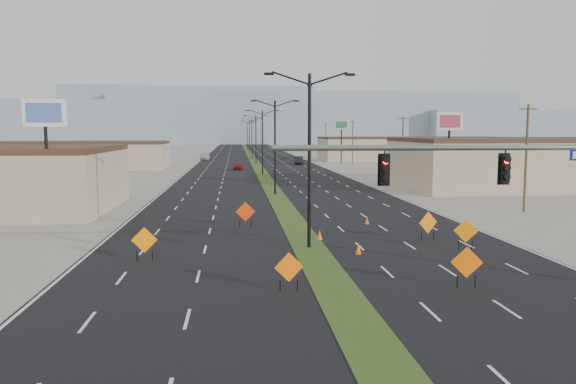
{
  "coord_description": "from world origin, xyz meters",
  "views": [
    {
      "loc": [
        -4.2,
        -19.84,
        6.74
      ],
      "look_at": [
        -1.15,
        12.8,
        3.2
      ],
      "focal_mm": 35.0,
      "sensor_mm": 36.0,
      "label": 1
    }
  ],
  "objects": [
    {
      "name": "construction_sign_4",
      "position": [
        8.79,
        10.49,
        1.07
      ],
      "size": [
        1.33,
        0.37,
        1.81
      ],
      "rotation": [
        0.0,
        0.0,
        -0.25
      ],
      "color": "orange",
      "rests_on": "ground"
    },
    {
      "name": "construction_sign_2",
      "position": [
        -3.56,
        19.27,
        1.08
      ],
      "size": [
        1.37,
        0.2,
        1.83
      ],
      "rotation": [
        0.0,
        0.0,
        0.12
      ],
      "color": "red",
      "rests_on": "ground"
    },
    {
      "name": "construction_sign_1",
      "position": [
        -2.01,
        3.21,
        0.99
      ],
      "size": [
        1.25,
        0.26,
        1.69
      ],
      "rotation": [
        0.0,
        0.0,
        0.17
      ],
      "color": "#F55E05",
      "rests_on": "ground"
    },
    {
      "name": "building_se_far",
      "position": [
        38.0,
        110.0,
        2.5
      ],
      "size": [
        44.0,
        16.0,
        5.0
      ],
      "primitive_type": "cube",
      "color": "tan",
      "rests_on": "ground"
    },
    {
      "name": "cone_1",
      "position": [
        2.49,
        10.06,
        0.3
      ],
      "size": [
        0.47,
        0.47,
        0.6
      ],
      "primitive_type": "cone",
      "rotation": [
        0.0,
        0.0,
        0.43
      ],
      "color": "#DB6404",
      "rests_on": "ground"
    },
    {
      "name": "mesa_west",
      "position": [
        -120.0,
        280.0,
        11.0
      ],
      "size": [
        180.0,
        50.0,
        22.0
      ],
      "primitive_type": "cube",
      "color": "#899AAA",
      "rests_on": "ground"
    },
    {
      "name": "streetlight_4",
      "position": [
        0.0,
        124.0,
        5.42
      ],
      "size": [
        5.15,
        0.24,
        10.02
      ],
      "color": "black",
      "rests_on": "ground"
    },
    {
      "name": "median_strip",
      "position": [
        0.0,
        100.0,
        0.0
      ],
      "size": [
        2.0,
        400.0,
        0.04
      ],
      "primitive_type": "cube",
      "color": "#284B1A",
      "rests_on": "ground"
    },
    {
      "name": "car_mid",
      "position": [
        8.85,
        95.45,
        0.8
      ],
      "size": [
        2.31,
        5.05,
        1.61
      ],
      "primitive_type": "imported",
      "rotation": [
        0.0,
        0.0,
        -0.13
      ],
      "color": "black",
      "rests_on": "ground"
    },
    {
      "name": "mesa_east",
      "position": [
        180.0,
        290.0,
        9.0
      ],
      "size": [
        160.0,
        50.0,
        18.0
      ],
      "primitive_type": "cube",
      "color": "#899AAA",
      "rests_on": "ground"
    },
    {
      "name": "utility_pole_1",
      "position": [
        20.0,
        60.0,
        4.67
      ],
      "size": [
        1.6,
        0.2,
        9.0
      ],
      "color": "#4C3823",
      "rests_on": "ground"
    },
    {
      "name": "utility_pole_0",
      "position": [
        20.0,
        25.0,
        4.67
      ],
      "size": [
        1.6,
        0.2,
        9.0
      ],
      "color": "#4C3823",
      "rests_on": "ground"
    },
    {
      "name": "pole_sign_west",
      "position": [
        -17.81,
        22.18,
        7.37
      ],
      "size": [
        2.95,
        1.07,
        9.06
      ],
      "rotation": [
        0.0,
        0.0,
        0.25
      ],
      "color": "black",
      "rests_on": "ground"
    },
    {
      "name": "streetlight_2",
      "position": [
        0.0,
        68.0,
        5.42
      ],
      "size": [
        5.15,
        0.24,
        10.02
      ],
      "color": "black",
      "rests_on": "ground"
    },
    {
      "name": "utility_pole_3",
      "position": [
        20.0,
        130.0,
        4.67
      ],
      "size": [
        1.6,
        0.2,
        9.0
      ],
      "color": "#4C3823",
      "rests_on": "ground"
    },
    {
      "name": "signal_mast",
      "position": [
        8.56,
        2.0,
        4.79
      ],
      "size": [
        16.3,
        0.6,
        8.0
      ],
      "color": "slate",
      "rests_on": "ground"
    },
    {
      "name": "mesa_backdrop",
      "position": [
        -30.0,
        320.0,
        16.0
      ],
      "size": [
        140.0,
        50.0,
        32.0
      ],
      "primitive_type": "cube",
      "color": "#899AAA",
      "rests_on": "ground"
    },
    {
      "name": "car_left",
      "position": [
        -3.79,
        79.48,
        0.67
      ],
      "size": [
        1.73,
        3.98,
        1.33
      ],
      "primitive_type": "imported",
      "rotation": [
        0.0,
        0.0,
        -0.04
      ],
      "color": "maroon",
      "rests_on": "ground"
    },
    {
      "name": "construction_sign_5",
      "position": [
        7.62,
        13.48,
        1.08
      ],
      "size": [
        1.29,
        0.52,
        1.82
      ],
      "rotation": [
        0.0,
        0.0,
        0.36
      ],
      "color": "orange",
      "rests_on": "ground"
    },
    {
      "name": "cone_0",
      "position": [
        0.98,
        14.34,
        0.3
      ],
      "size": [
        0.4,
        0.4,
        0.61
      ],
      "primitive_type": "cone",
      "rotation": [
        0.0,
        0.0,
        0.11
      ],
      "color": "orange",
      "rests_on": "ground"
    },
    {
      "name": "cone_3",
      "position": [
        -3.26,
        24.47,
        0.29
      ],
      "size": [
        0.47,
        0.47,
        0.59
      ],
      "primitive_type": "cone",
      "rotation": [
        0.0,
        0.0,
        0.44
      ],
      "color": "orange",
      "rests_on": "ground"
    },
    {
      "name": "mesa_center",
      "position": [
        40.0,
        300.0,
        14.0
      ],
      "size": [
        220.0,
        50.0,
        28.0
      ],
      "primitive_type": "cube",
      "color": "#899AAA",
      "rests_on": "ground"
    },
    {
      "name": "pole_sign_east_far",
      "position": [
        18.12,
        97.61,
        7.48
      ],
      "size": [
        2.92,
        1.42,
        9.19
      ],
      "rotation": [
        0.0,
        0.0,
        -0.37
      ],
      "color": "black",
      "rests_on": "ground"
    },
    {
      "name": "streetlight_0",
      "position": [
        0.0,
        12.0,
        5.42
      ],
      "size": [
        5.15,
        0.24,
        10.02
      ],
      "color": "black",
      "rests_on": "ground"
    },
    {
      "name": "streetlight_6",
      "position": [
        0.0,
        180.0,
        5.42
      ],
      "size": [
        5.15,
        0.24,
        10.02
      ],
      "color": "black",
      "rests_on": "ground"
    },
    {
      "name": "pole_sign_east_near",
      "position": [
        18.77,
        39.04,
        7.13
      ],
      "size": [
        2.88,
        0.49,
        8.79
      ],
      "rotation": [
        0.0,
        0.0,
        0.03
      ],
      "color": "black",
      "rests_on": "ground"
    },
    {
      "name": "building_se_near",
      "position": [
        34.0,
        45.0,
        2.75
      ],
      "size": [
        36.0,
        18.0,
        5.5
      ],
      "primitive_type": "cube",
      "color": "tan",
      "rests_on": "ground"
    },
    {
      "name": "streetlight_3",
      "position": [
        0.0,
        96.0,
        5.42
      ],
      "size": [
        5.15,
        0.24,
        10.02
      ],
      "color": "black",
      "rests_on": "ground"
    },
    {
      "name": "streetlight_1",
      "position": [
        0.0,
        40.0,
        5.42
      ],
      "size": [
        5.15,
        0.24,
        10.02
      ],
      "color": "black",
      "rests_on": "ground"
    },
    {
      "name": "building_sw_far",
      "position": [
        -32.0,
        85.0,
        2.25
      ],
      "size": [
        30.0,
        14.0,
        4.5
      ],
      "primitive_type": "cube",
      "color": "tan",
      "rests_on": "ground"
    },
    {
      "name": "ground",
      "position": [
        0.0,
        0.0,
        0.0
      ],
      "size": [
        600.0,
        600.0,
        0.0
      ],
      "primitive_type": "plane",
      "color": "gray",
      "rests_on": "ground"
    },
    {
      "name": "streetlight_5",
      "position": [
        0.0,
        152.0,
        5.42
      ],
      "size": [
        5.15,
        0.24,
        10.02
      ],
      "color": "black",
      "rests_on": "ground"
    },
    {
      "name": "car_far",
      "position": [
        -11.5,
        115.86,
        0.8
      ],
      "size": [
        2.24,
        5.5,
        1.59
      ],
      "primitive_type": "imported",
      "rotation": [
        0.0,
        0.0,
        -0.0
      ],
      "color": "silver",
      "rests_on": "ground"
    },
    {
      "name": "road_surface",
      "position": [
        0.0,
        100.0,
        0.0
      ],
      "size": [
        25.0,
        400.0,
        0.02
      ],
      "primitive_type": "cube",
      "color": "black",
      "rests_on": "ground"
    },
    {
      "name": "cone_2",
      "position": [
        5.3,
        19.87,
        0.27
      ],
      "size": [
        0.41,
        0.41,
        0.55
      ],
      "primitive_type": "cone",
      "rotation": [
        0.0,
        0.0,
        -0.31
      ],
      "color": "#E06104",
      "rests_on": "ground"
    },
    {
      "name": "construction_sign_0",
      "position": [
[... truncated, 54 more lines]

